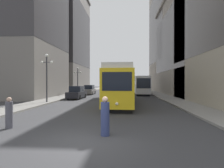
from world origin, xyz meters
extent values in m
plane|color=#38383A|center=(0.00, 0.00, 0.00)|extent=(200.00, 200.00, 0.00)
cube|color=gray|center=(-7.93, 40.00, 0.07)|extent=(2.73, 120.00, 0.15)
cube|color=gray|center=(7.93, 40.00, 0.07)|extent=(2.73, 120.00, 0.15)
cube|color=black|center=(1.33, 13.83, 0.17)|extent=(2.63, 13.39, 0.35)
cube|color=gold|center=(1.33, 13.83, 1.90)|extent=(3.05, 14.56, 3.10)
cube|color=black|center=(1.33, 13.83, 2.60)|extent=(3.07, 13.98, 1.08)
cube|color=silver|center=(1.33, 13.83, 3.67)|extent=(2.84, 14.26, 0.44)
cube|color=black|center=(1.10, 6.62, 2.44)|extent=(2.21, 0.15, 1.40)
sphere|color=#F2EACC|center=(1.10, 6.55, 0.80)|extent=(0.24, 0.24, 0.24)
cube|color=black|center=(4.83, 30.00, 0.17)|extent=(2.31, 10.51, 0.35)
cube|color=silver|center=(4.83, 30.00, 1.90)|extent=(2.70, 11.43, 3.10)
cube|color=black|center=(4.83, 30.00, 2.44)|extent=(2.72, 10.97, 1.30)
cube|color=black|center=(4.76, 24.32, 2.21)|extent=(2.30, 0.11, 1.71)
cylinder|color=black|center=(-6.17, 18.12, 0.32)|extent=(0.20, 0.65, 0.64)
cylinder|color=black|center=(-6.07, 21.10, 0.32)|extent=(0.20, 0.65, 0.64)
cylinder|color=black|center=(-4.46, 18.07, 0.32)|extent=(0.20, 0.65, 0.64)
cylinder|color=black|center=(-4.37, 21.04, 0.32)|extent=(0.20, 0.65, 0.64)
cube|color=black|center=(-5.27, 19.58, 0.60)|extent=(1.95, 4.86, 0.84)
cube|color=black|center=(-5.26, 19.70, 1.42)|extent=(1.67, 2.69, 0.80)
cylinder|color=black|center=(-6.13, 27.56, 0.32)|extent=(0.18, 0.64, 0.64)
cylinder|color=black|center=(-6.12, 30.61, 0.32)|extent=(0.18, 0.64, 0.64)
cylinder|color=black|center=(-4.42, 27.56, 0.32)|extent=(0.18, 0.64, 0.64)
cylinder|color=black|center=(-4.41, 30.60, 0.32)|extent=(0.18, 0.64, 0.64)
cube|color=slate|center=(-5.27, 29.08, 0.60)|extent=(1.81, 4.91, 0.84)
cube|color=black|center=(-5.27, 29.21, 1.42)|extent=(1.59, 2.70, 0.80)
cylinder|color=#4C4C56|center=(-4.28, 2.02, 0.69)|extent=(0.36, 0.36, 1.38)
sphere|color=tan|center=(-4.28, 2.02, 1.50)|extent=(0.25, 0.25, 0.25)
cylinder|color=navy|center=(0.82, 1.04, 0.75)|extent=(0.39, 0.39, 1.50)
sphere|color=tan|center=(0.82, 1.04, 1.62)|extent=(0.27, 0.27, 0.27)
cylinder|color=#333338|center=(-7.17, 13.55, 2.70)|extent=(0.16, 0.16, 5.11)
sphere|color=white|center=(-7.17, 13.55, 5.42)|extent=(0.36, 0.36, 0.36)
sphere|color=white|center=(-7.72, 13.55, 4.64)|extent=(0.31, 0.31, 0.31)
sphere|color=white|center=(-6.62, 13.55, 4.64)|extent=(0.31, 0.31, 0.31)
cube|color=#333338|center=(-7.17, 13.55, 4.64)|extent=(1.10, 0.06, 0.06)
cylinder|color=#333338|center=(-7.17, 27.61, 2.47)|extent=(0.16, 0.16, 4.64)
sphere|color=white|center=(-7.17, 27.61, 4.95)|extent=(0.36, 0.36, 0.36)
sphere|color=white|center=(-7.72, 27.61, 4.23)|extent=(0.31, 0.31, 0.31)
sphere|color=white|center=(-6.62, 27.61, 4.23)|extent=(0.31, 0.31, 0.31)
cube|color=#333338|center=(-7.17, 27.61, 4.23)|extent=(1.10, 0.06, 0.06)
cube|color=slate|center=(-15.63, 41.57, 13.10)|extent=(12.66, 19.11, 26.20)
cube|color=#383538|center=(-15.63, 41.57, 14.41)|extent=(12.70, 19.15, 15.72)
cube|color=#A89E8E|center=(16.79, 42.74, 14.91)|extent=(14.98, 21.28, 29.82)
cube|color=#544F4E|center=(16.79, 42.74, 16.40)|extent=(15.02, 21.32, 17.89)
cube|color=#A89E8E|center=(14.44, 28.44, 8.91)|extent=(10.30, 22.02, 17.83)
cube|color=#544F4E|center=(14.44, 28.44, 9.80)|extent=(10.34, 22.06, 10.70)
camera|label=1|loc=(1.71, -7.37, 2.39)|focal=30.45mm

